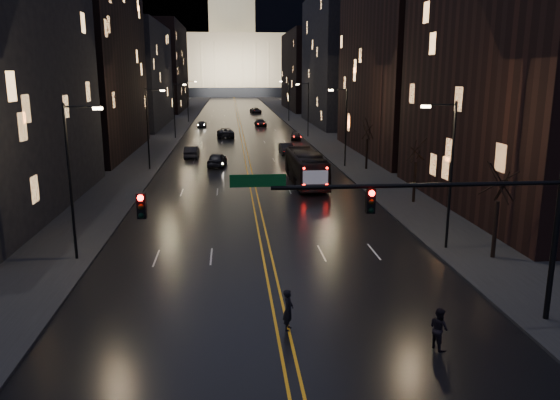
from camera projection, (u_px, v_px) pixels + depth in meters
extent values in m
plane|color=black|center=(283.00, 333.00, 22.77)|extent=(900.00, 900.00, 0.00)
cube|color=black|center=(237.00, 112.00, 148.82)|extent=(20.00, 320.00, 0.02)
cube|color=black|center=(185.00, 112.00, 147.55)|extent=(8.00, 320.00, 0.16)
cube|color=black|center=(288.00, 112.00, 150.05)|extent=(8.00, 320.00, 0.16)
cube|color=orange|center=(237.00, 112.00, 148.81)|extent=(0.62, 320.00, 0.01)
cube|color=black|center=(80.00, 45.00, 70.07)|extent=(12.00, 30.00, 28.00)
cube|color=black|center=(133.00, 76.00, 107.82)|extent=(12.00, 34.00, 20.00)
cube|color=black|center=(161.00, 67.00, 153.91)|extent=(12.00, 40.00, 24.00)
cube|color=black|center=(533.00, 54.00, 41.30)|extent=(12.00, 26.00, 24.00)
cube|color=black|center=(410.00, 4.00, 68.79)|extent=(12.00, 30.00, 38.00)
cube|color=black|center=(342.00, 60.00, 110.88)|extent=(12.00, 34.00, 26.00)
cube|color=black|center=(308.00, 71.00, 157.88)|extent=(12.00, 40.00, 22.00)
cube|color=black|center=(233.00, 91.00, 264.71)|extent=(90.00, 50.00, 4.00)
cube|color=#DAB87E|center=(233.00, 61.00, 261.52)|extent=(80.00, 36.00, 24.00)
cylinder|color=beige|center=(232.00, 17.00, 256.96)|extent=(22.00, 22.00, 16.00)
cylinder|color=black|center=(554.00, 245.00, 22.99)|extent=(0.24, 0.24, 7.00)
cylinder|color=black|center=(420.00, 185.00, 21.85)|extent=(12.00, 0.18, 0.18)
cube|color=black|center=(142.00, 206.00, 21.00)|extent=(0.35, 0.30, 1.00)
cube|color=black|center=(370.00, 201.00, 21.80)|extent=(0.35, 0.30, 1.00)
sphere|color=#FF0705|center=(140.00, 198.00, 20.75)|extent=(0.24, 0.24, 0.24)
sphere|color=#FF0705|center=(372.00, 193.00, 21.55)|extent=(0.24, 0.24, 0.24)
cube|color=#053F14|center=(258.00, 181.00, 21.20)|extent=(2.20, 0.06, 0.50)
cylinder|color=black|center=(451.00, 178.00, 32.42)|extent=(0.16, 0.16, 9.00)
cylinder|color=black|center=(441.00, 105.00, 31.36)|extent=(1.80, 0.10, 0.10)
cube|color=#FFDB99|center=(426.00, 107.00, 31.30)|extent=(0.50, 0.25, 0.15)
cylinder|color=black|center=(70.00, 185.00, 30.46)|extent=(0.16, 0.16, 9.00)
cylinder|color=black|center=(80.00, 107.00, 29.56)|extent=(1.80, 0.10, 0.10)
cube|color=#FFDB99|center=(98.00, 108.00, 29.66)|extent=(0.50, 0.25, 0.15)
cylinder|color=black|center=(346.00, 128.00, 61.51)|extent=(0.16, 0.16, 9.00)
cylinder|color=black|center=(339.00, 89.00, 60.45)|extent=(1.80, 0.10, 0.10)
cube|color=#FFDB99|center=(331.00, 90.00, 60.39)|extent=(0.50, 0.25, 0.15)
cylinder|color=black|center=(148.00, 130.00, 59.55)|extent=(0.16, 0.16, 9.00)
cylinder|color=black|center=(154.00, 90.00, 58.65)|extent=(1.80, 0.10, 0.10)
cube|color=#FFDB99|center=(162.00, 91.00, 58.75)|extent=(0.50, 0.25, 0.15)
cylinder|color=black|center=(308.00, 110.00, 90.59)|extent=(0.16, 0.16, 9.00)
cylinder|color=black|center=(303.00, 84.00, 89.53)|extent=(1.80, 0.10, 0.10)
cube|color=#FFDB99|center=(298.00, 84.00, 89.48)|extent=(0.50, 0.25, 0.15)
cylinder|color=black|center=(174.00, 111.00, 88.64)|extent=(0.16, 0.16, 9.00)
cylinder|color=black|center=(179.00, 84.00, 87.74)|extent=(1.80, 0.10, 0.10)
cube|color=#FFDB99|center=(184.00, 85.00, 87.84)|extent=(0.50, 0.25, 0.15)
cylinder|color=black|center=(289.00, 101.00, 119.68)|extent=(0.16, 0.16, 9.00)
cylinder|color=black|center=(285.00, 81.00, 118.62)|extent=(1.80, 0.10, 0.10)
cube|color=#FFDB99|center=(281.00, 82.00, 118.57)|extent=(0.50, 0.25, 0.15)
cylinder|color=black|center=(188.00, 102.00, 117.73)|extent=(0.16, 0.16, 9.00)
cylinder|color=black|center=(191.00, 81.00, 116.83)|extent=(1.80, 0.10, 0.10)
cube|color=#FFDB99|center=(195.00, 82.00, 116.93)|extent=(0.50, 0.25, 0.15)
cylinder|color=black|center=(495.00, 231.00, 31.28)|extent=(0.24, 0.24, 3.50)
cylinder|color=black|center=(414.00, 183.00, 44.86)|extent=(0.24, 0.24, 3.50)
cylinder|color=black|center=(367.00, 155.00, 60.37)|extent=(0.24, 0.24, 3.50)
imported|color=black|center=(306.00, 168.00, 52.82)|extent=(2.91, 11.54, 3.20)
imported|color=black|center=(217.00, 159.00, 62.95)|extent=(2.46, 4.96, 1.63)
imported|color=black|center=(192.00, 152.00, 69.08)|extent=(1.72, 4.75, 1.56)
imported|color=black|center=(225.00, 133.00, 91.02)|extent=(3.05, 5.99, 1.62)
imported|color=black|center=(202.00, 124.00, 108.06)|extent=(1.88, 4.44, 1.28)
imported|color=black|center=(287.00, 149.00, 72.03)|extent=(1.72, 4.62, 1.51)
imported|color=black|center=(296.00, 136.00, 87.66)|extent=(1.96, 4.06, 1.34)
imported|color=black|center=(260.00, 123.00, 109.70)|extent=(2.46, 5.11, 1.43)
imported|color=black|center=(256.00, 111.00, 144.91)|extent=(3.16, 5.68, 1.50)
imported|color=black|center=(288.00, 310.00, 22.85)|extent=(0.60, 0.75, 1.80)
imported|color=black|center=(439.00, 328.00, 21.30)|extent=(0.72, 0.94, 1.71)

